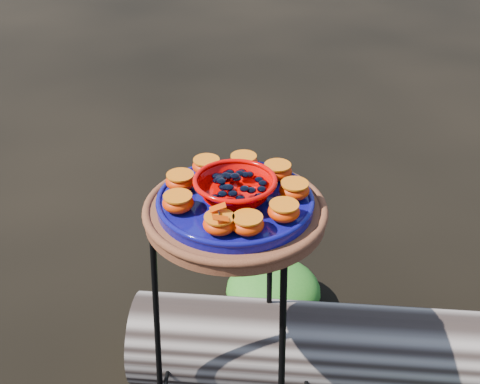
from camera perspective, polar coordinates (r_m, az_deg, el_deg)
The scene contains 18 objects.
plant_stand at distance 1.63m, azimuth -0.40°, elevation -12.77°, with size 0.44×0.44×0.70m, color black, non-canonical shape.
terracotta_saucer at distance 1.40m, azimuth -0.45°, elevation -2.00°, with size 0.42×0.42×0.03m, color #4B1E12.
cobalt_plate at distance 1.38m, azimuth -0.46°, elevation -1.00°, with size 0.36×0.36×0.02m, color #07073E.
red_bowl at distance 1.36m, azimuth -0.47°, elevation 0.31°, with size 0.18×0.18×0.05m, color #C90200, non-canonical shape.
glass_gems at distance 1.34m, azimuth -0.47°, elevation 1.65°, with size 0.14×0.14×0.02m, color black, non-canonical shape.
orange_half_0 at distance 1.26m, azimuth -1.96°, elevation -3.04°, with size 0.07×0.07×0.04m, color #B40401.
orange_half_1 at distance 1.25m, azimuth 0.72°, elevation -3.07°, with size 0.07×0.07×0.04m, color #B40401.
orange_half_2 at distance 1.30m, azimuth 4.18°, elevation -1.85°, with size 0.07×0.07×0.04m, color #B40401.
orange_half_3 at distance 1.37m, azimuth 5.17°, elevation 0.18°, with size 0.07×0.07×0.04m, color #B40401.
orange_half_4 at distance 1.44m, azimuth 3.57°, elevation 1.97°, with size 0.07×0.07×0.04m, color #B40401.
orange_half_5 at distance 1.48m, azimuth 0.34°, elevation 2.82°, with size 0.07×0.07×0.04m, color #B40401.
orange_half_6 at distance 1.47m, azimuth -3.19°, elevation 2.47°, with size 0.07×0.07×0.04m, color #B40401.
orange_half_7 at distance 1.41m, azimuth -5.66°, elevation 1.02°, with size 0.07×0.07×0.04m, color #B40401.
orange_half_8 at distance 1.33m, azimuth -5.89°, elevation -1.02°, with size 0.07×0.07×0.04m, color #B40401.
butterfly at distance 1.24m, azimuth -1.98°, elevation -2.07°, with size 0.07×0.05×0.01m, color #CE3300, non-canonical shape.
driftwood_log at distance 1.91m, azimuth 13.35°, elevation -14.62°, with size 1.50×0.39×0.28m, color black, non-canonical shape.
foliage_left at distance 1.99m, azimuth -5.93°, elevation -14.32°, with size 0.26×0.26×0.13m, color #246317.
foliage_back at distance 2.15m, azimuth 3.18°, elevation -9.18°, with size 0.33×0.33×0.17m, color #246317.
Camera 1 is at (0.55, -1.02, 1.49)m, focal length 45.00 mm.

